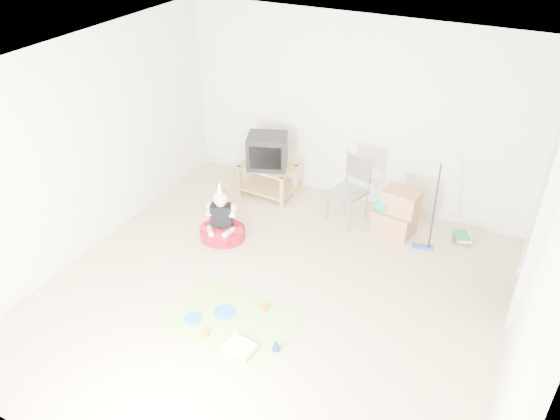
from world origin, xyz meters
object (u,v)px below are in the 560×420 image
at_px(folding_chair, 348,191).
at_px(birthday_cake, 240,348).
at_px(cardboard_boxes, 397,213).
at_px(crt_tv, 267,151).
at_px(tv_stand, 268,178).
at_px(seated_woman, 222,227).

height_order(folding_chair, birthday_cake, folding_chair).
bearing_deg(birthday_cake, cardboard_boxes, 74.43).
xyz_separation_m(crt_tv, birthday_cake, (1.19, -2.84, -0.68)).
bearing_deg(tv_stand, birthday_cake, -67.36).
bearing_deg(crt_tv, cardboard_boxes, -23.89).
bearing_deg(folding_chair, crt_tv, 175.06).
height_order(tv_stand, seated_woman, seated_woman).
distance_m(tv_stand, seated_woman, 1.25).
distance_m(tv_stand, crt_tv, 0.43).
relative_size(tv_stand, cardboard_boxes, 1.23).
relative_size(cardboard_boxes, birthday_cake, 2.10).
bearing_deg(birthday_cake, crt_tv, 112.64).
bearing_deg(crt_tv, birthday_cake, -88.35).
relative_size(folding_chair, cardboard_boxes, 1.46).
xyz_separation_m(folding_chair, birthday_cake, (-0.09, -2.73, -0.41)).
height_order(folding_chair, seated_woman, folding_chair).
bearing_deg(crt_tv, tv_stand, 159.01).
distance_m(tv_stand, cardboard_boxes, 1.95).
bearing_deg(tv_stand, seated_woman, -90.22).
relative_size(tv_stand, birthday_cake, 2.59).
xyz_separation_m(cardboard_boxes, seated_woman, (-1.96, -1.15, -0.12)).
xyz_separation_m(tv_stand, seated_woman, (-0.00, -1.25, -0.10)).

